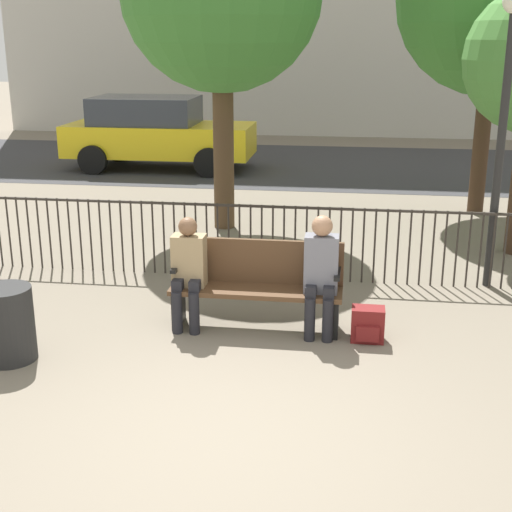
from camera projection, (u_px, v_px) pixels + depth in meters
ground_plane at (217, 436)px, 5.49m from camera, size 80.00×80.00×0.00m
park_bench at (257, 282)px, 7.43m from camera, size 1.78×0.45×0.92m
seated_person_0 at (188, 267)px, 7.35m from camera, size 0.34×0.39×1.19m
seated_person_1 at (321, 270)px, 7.16m from camera, size 0.34×0.39×1.25m
backpack at (368, 325)px, 7.15m from camera, size 0.33×0.25×0.35m
fence_railing at (273, 236)px, 8.88m from camera, size 9.01×0.03×0.95m
lamp_post at (506, 95)px, 8.11m from camera, size 0.28×0.28×3.45m
street_surface at (315, 165)px, 16.83m from camera, size 24.00×6.00×0.01m
parked_car_0 at (156, 132)px, 16.16m from camera, size 4.20×1.94×1.62m
trash_bin at (7, 324)px, 6.69m from camera, size 0.51×0.51×0.72m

